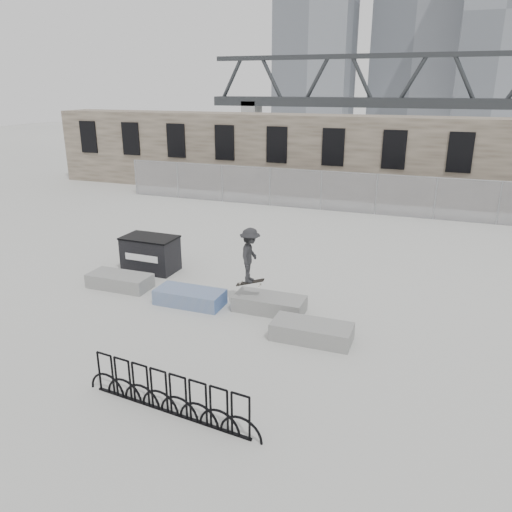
{
  "coord_description": "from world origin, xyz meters",
  "views": [
    {
      "loc": [
        5.64,
        -12.11,
        6.07
      ],
      "look_at": [
        0.79,
        0.91,
        1.3
      ],
      "focal_mm": 35.0,
      "sensor_mm": 36.0,
      "label": 1
    }
  ],
  "objects": [
    {
      "name": "stone_wall",
      "position": [
        0.0,
        16.24,
        2.26
      ],
      "size": [
        36.0,
        2.58,
        4.5
      ],
      "color": "brown",
      "rests_on": "ground"
    },
    {
      "name": "skyline_towers",
      "position": [
        -1.01,
        93.81,
        20.79
      ],
      "size": [
        58.0,
        28.0,
        48.0
      ],
      "color": "slate",
      "rests_on": "ground"
    },
    {
      "name": "ground",
      "position": [
        0.0,
        0.0,
        0.0
      ],
      "size": [
        120.0,
        120.0,
        0.0
      ],
      "primitive_type": "plane",
      "color": "beige",
      "rests_on": "ground"
    },
    {
      "name": "skateboarder",
      "position": [
        0.99,
        -0.09,
        1.66
      ],
      "size": [
        0.8,
        1.06,
        1.68
      ],
      "rotation": [
        0.0,
        0.0,
        1.7
      ],
      "color": "black",
      "rests_on": "ground"
    },
    {
      "name": "bike_rack",
      "position": [
        1.19,
        -5.0,
        0.44
      ],
      "size": [
        4.02,
        0.48,
        0.9
      ],
      "rotation": [
        0.0,
        0.0,
        -0.11
      ],
      "color": "black",
      "rests_on": "ground"
    },
    {
      "name": "planter_far_left",
      "position": [
        -3.5,
        0.09,
        0.24
      ],
      "size": [
        2.0,
        0.9,
        0.44
      ],
      "color": "gray",
      "rests_on": "ground"
    },
    {
      "name": "planter_center_left",
      "position": [
        -0.83,
        -0.27,
        0.24
      ],
      "size": [
        2.0,
        0.9,
        0.44
      ],
      "color": "#325598",
      "rests_on": "ground"
    },
    {
      "name": "truss_bridge",
      "position": [
        10.0,
        55.0,
        4.13
      ],
      "size": [
        70.0,
        3.0,
        9.8
      ],
      "color": "#2D3033",
      "rests_on": "ground"
    },
    {
      "name": "planter_center_right",
      "position": [
        1.49,
        0.1,
        0.24
      ],
      "size": [
        2.0,
        0.9,
        0.44
      ],
      "color": "gray",
      "rests_on": "ground"
    },
    {
      "name": "dumpster",
      "position": [
        -3.4,
        1.78,
        0.61
      ],
      "size": [
        1.86,
        1.16,
        1.21
      ],
      "rotation": [
        0.0,
        0.0,
        -0.02
      ],
      "color": "black",
      "rests_on": "ground"
    },
    {
      "name": "planter_offset",
      "position": [
        3.04,
        -1.13,
        0.24
      ],
      "size": [
        2.0,
        0.9,
        0.44
      ],
      "color": "gray",
      "rests_on": "ground"
    },
    {
      "name": "chainlink_fence",
      "position": [
        -0.0,
        12.5,
        1.04
      ],
      "size": [
        22.06,
        0.06,
        2.02
      ],
      "color": "gray",
      "rests_on": "ground"
    }
  ]
}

